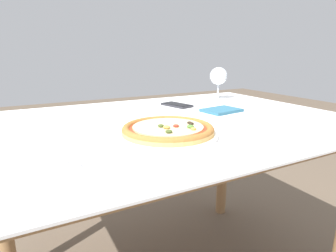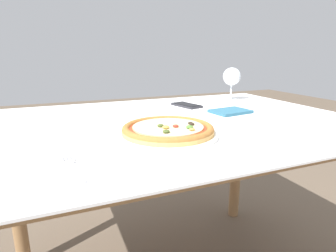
% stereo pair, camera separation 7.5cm
% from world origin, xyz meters
% --- Properties ---
extents(dining_table, '(1.37, 0.95, 0.73)m').
position_xyz_m(dining_table, '(0.00, 0.00, 0.65)').
color(dining_table, '#997047').
rests_on(dining_table, ground_plane).
extents(pizza_plate, '(0.29, 0.29, 0.04)m').
position_xyz_m(pizza_plate, '(-0.08, -0.17, 0.75)').
color(pizza_plate, white).
rests_on(pizza_plate, dining_table).
extents(fork, '(0.04, 0.17, 0.00)m').
position_xyz_m(fork, '(-0.36, -0.31, 0.73)').
color(fork, silver).
rests_on(fork, dining_table).
extents(wine_glass_far_left, '(0.09, 0.09, 0.16)m').
position_xyz_m(wine_glass_far_left, '(0.46, 0.30, 0.85)').
color(wine_glass_far_left, silver).
rests_on(wine_glass_far_left, dining_table).
extents(cell_phone, '(0.10, 0.16, 0.01)m').
position_xyz_m(cell_phone, '(0.18, 0.23, 0.74)').
color(cell_phone, '#232328').
rests_on(cell_phone, dining_table).
extents(napkin_folded, '(0.16, 0.13, 0.01)m').
position_xyz_m(napkin_folded, '(0.28, 0.03, 0.74)').
color(napkin_folded, '#2D607A').
rests_on(napkin_folded, dining_table).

